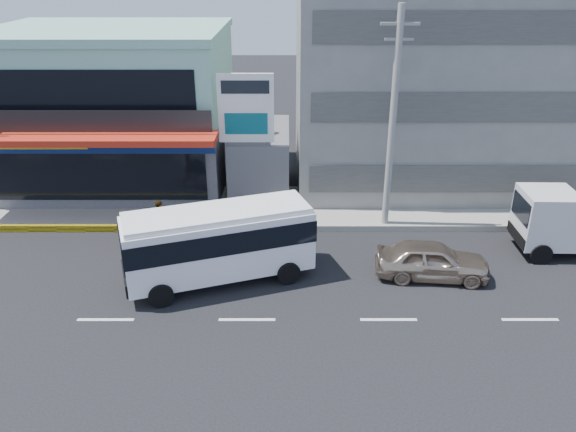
{
  "coord_description": "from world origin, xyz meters",
  "views": [
    {
      "loc": [
        1.44,
        -16.45,
        11.58
      ],
      "look_at": [
        1.45,
        4.0,
        2.2
      ],
      "focal_mm": 35.0,
      "sensor_mm": 36.0,
      "label": 1
    }
  ],
  "objects_px": {
    "sedan": "(432,260)",
    "satellite_dish": "(259,133)",
    "minibus": "(219,239)",
    "motorcycle_rider": "(163,233)",
    "billboard": "(246,116)",
    "shop_building": "(116,111)",
    "utility_pole_near": "(393,122)",
    "concrete_building": "(445,52)"
  },
  "relations": [
    {
      "from": "shop_building",
      "to": "concrete_building",
      "type": "bearing_deg",
      "value": 3.35
    },
    {
      "from": "shop_building",
      "to": "satellite_dish",
      "type": "relative_size",
      "value": 8.27
    },
    {
      "from": "shop_building",
      "to": "concrete_building",
      "type": "xyz_separation_m",
      "value": [
        18.0,
        1.05,
        3.0
      ]
    },
    {
      "from": "satellite_dish",
      "to": "sedan",
      "type": "height_order",
      "value": "satellite_dish"
    },
    {
      "from": "minibus",
      "to": "motorcycle_rider",
      "type": "xyz_separation_m",
      "value": [
        -2.78,
        2.63,
        -1.04
      ]
    },
    {
      "from": "concrete_building",
      "to": "billboard",
      "type": "bearing_deg",
      "value": -151.08
    },
    {
      "from": "concrete_building",
      "to": "minibus",
      "type": "xyz_separation_m",
      "value": [
        -11.22,
        -12.27,
        -5.2
      ]
    },
    {
      "from": "billboard",
      "to": "minibus",
      "type": "relative_size",
      "value": 0.91
    },
    {
      "from": "sedan",
      "to": "satellite_dish",
      "type": "bearing_deg",
      "value": 47.36
    },
    {
      "from": "minibus",
      "to": "billboard",
      "type": "bearing_deg",
      "value": 83.64
    },
    {
      "from": "shop_building",
      "to": "utility_pole_near",
      "type": "relative_size",
      "value": 1.24
    },
    {
      "from": "minibus",
      "to": "satellite_dish",
      "type": "bearing_deg",
      "value": 81.6
    },
    {
      "from": "utility_pole_near",
      "to": "motorcycle_rider",
      "type": "relative_size",
      "value": 4.37
    },
    {
      "from": "concrete_building",
      "to": "satellite_dish",
      "type": "height_order",
      "value": "concrete_building"
    },
    {
      "from": "shop_building",
      "to": "billboard",
      "type": "relative_size",
      "value": 1.8
    },
    {
      "from": "shop_building",
      "to": "satellite_dish",
      "type": "xyz_separation_m",
      "value": [
        8.0,
        -2.95,
        -0.42
      ]
    },
    {
      "from": "shop_building",
      "to": "satellite_dish",
      "type": "bearing_deg",
      "value": -20.21
    },
    {
      "from": "utility_pole_near",
      "to": "motorcycle_rider",
      "type": "bearing_deg",
      "value": -168.43
    },
    {
      "from": "billboard",
      "to": "minibus",
      "type": "xyz_separation_m",
      "value": [
        -0.72,
        -6.47,
        -3.13
      ]
    },
    {
      "from": "satellite_dish",
      "to": "billboard",
      "type": "xyz_separation_m",
      "value": [
        -0.5,
        -1.8,
        1.35
      ]
    },
    {
      "from": "concrete_building",
      "to": "minibus",
      "type": "bearing_deg",
      "value": -132.43
    },
    {
      "from": "minibus",
      "to": "motorcycle_rider",
      "type": "relative_size",
      "value": 3.3
    },
    {
      "from": "shop_building",
      "to": "billboard",
      "type": "bearing_deg",
      "value": -32.32
    },
    {
      "from": "utility_pole_near",
      "to": "sedan",
      "type": "relative_size",
      "value": 2.25
    },
    {
      "from": "utility_pole_near",
      "to": "shop_building",
      "type": "bearing_deg",
      "value": 154.94
    },
    {
      "from": "minibus",
      "to": "motorcycle_rider",
      "type": "bearing_deg",
      "value": 136.59
    },
    {
      "from": "satellite_dish",
      "to": "utility_pole_near",
      "type": "height_order",
      "value": "utility_pole_near"
    },
    {
      "from": "satellite_dish",
      "to": "motorcycle_rider",
      "type": "bearing_deg",
      "value": -125.31
    },
    {
      "from": "minibus",
      "to": "concrete_building",
      "type": "bearing_deg",
      "value": 47.57
    },
    {
      "from": "concrete_building",
      "to": "minibus",
      "type": "relative_size",
      "value": 2.12
    },
    {
      "from": "utility_pole_near",
      "to": "motorcycle_rider",
      "type": "height_order",
      "value": "utility_pole_near"
    },
    {
      "from": "concrete_building",
      "to": "billboard",
      "type": "xyz_separation_m",
      "value": [
        -10.5,
        -5.8,
        -2.07
      ]
    },
    {
      "from": "sedan",
      "to": "motorcycle_rider",
      "type": "relative_size",
      "value": 1.94
    },
    {
      "from": "shop_building",
      "to": "sedan",
      "type": "distance_m",
      "value": 19.0
    },
    {
      "from": "sedan",
      "to": "concrete_building",
      "type": "bearing_deg",
      "value": -7.6
    },
    {
      "from": "concrete_building",
      "to": "billboard",
      "type": "relative_size",
      "value": 2.32
    },
    {
      "from": "concrete_building",
      "to": "sedan",
      "type": "height_order",
      "value": "concrete_building"
    },
    {
      "from": "shop_building",
      "to": "concrete_building",
      "type": "relative_size",
      "value": 0.77
    },
    {
      "from": "billboard",
      "to": "minibus",
      "type": "height_order",
      "value": "billboard"
    },
    {
      "from": "concrete_building",
      "to": "sedan",
      "type": "xyz_separation_m",
      "value": [
        -2.84,
        -12.04,
        -6.24
      ]
    },
    {
      "from": "billboard",
      "to": "motorcycle_rider",
      "type": "relative_size",
      "value": 3.01
    },
    {
      "from": "utility_pole_near",
      "to": "motorcycle_rider",
      "type": "distance_m",
      "value": 11.11
    }
  ]
}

